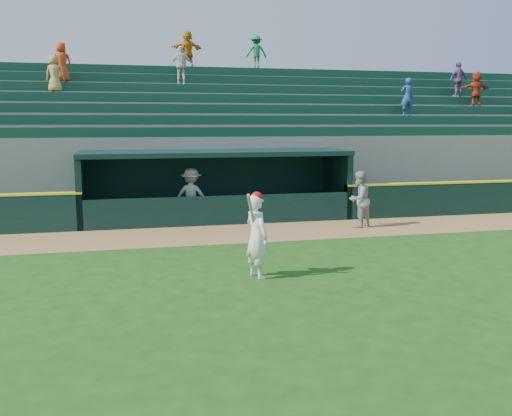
% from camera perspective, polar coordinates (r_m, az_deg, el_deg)
% --- Properties ---
extents(ground, '(120.00, 120.00, 0.00)m').
position_cam_1_polar(ground, '(13.18, 1.65, -6.61)').
color(ground, '#1D4812').
rests_on(ground, ground).
extents(warning_track, '(40.00, 3.00, 0.01)m').
position_cam_1_polar(warning_track, '(17.83, -2.51, -2.58)').
color(warning_track, olive).
rests_on(warning_track, ground).
extents(dugout_player_front, '(1.14, 1.07, 1.87)m').
position_cam_1_polar(dugout_player_front, '(19.10, 10.26, 0.85)').
color(dugout_player_front, '#9E9E99').
rests_on(dugout_player_front, ground).
extents(dugout_player_inside, '(1.39, 1.06, 1.90)m').
position_cam_1_polar(dugout_player_inside, '(19.74, -6.47, 1.23)').
color(dugout_player_inside, '#A8A8A3').
rests_on(dugout_player_inside, ground).
extents(dugout, '(9.40, 2.80, 2.46)m').
position_cam_1_polar(dugout, '(20.66, -4.21, 2.72)').
color(dugout, '#61625D').
rests_on(dugout, ground).
extents(stands, '(34.50, 6.25, 7.58)m').
position_cam_1_polar(stands, '(25.10, -5.90, 6.11)').
color(stands, slate).
rests_on(stands, ground).
extents(batter_at_plate, '(0.67, 0.85, 1.96)m').
position_cam_1_polar(batter_at_plate, '(12.67, 0.07, -2.71)').
color(batter_at_plate, white).
rests_on(batter_at_plate, ground).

